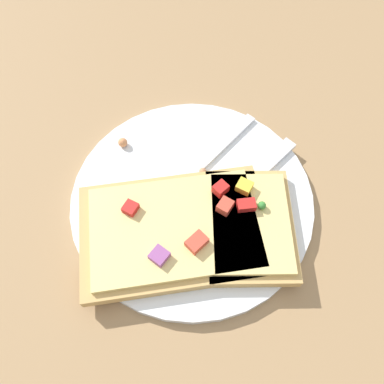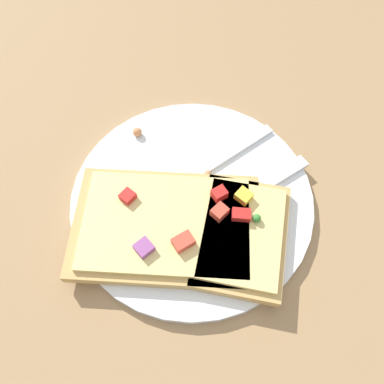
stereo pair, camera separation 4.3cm
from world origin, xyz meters
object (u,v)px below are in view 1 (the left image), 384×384
(plate, at_px, (192,198))
(knife, at_px, (249,182))
(pizza_slice_main, at_px, (173,229))
(fork, at_px, (196,170))
(pizza_slice_corner, at_px, (250,224))

(plate, relative_size, knife, 1.54)
(plate, xyz_separation_m, pizza_slice_main, (-0.05, 0.00, 0.02))
(fork, height_order, pizza_slice_corner, pizza_slice_corner)
(pizza_slice_main, bearing_deg, plate, 57.83)
(knife, distance_m, pizza_slice_main, 0.11)
(plate, height_order, fork, fork)
(knife, height_order, pizza_slice_corner, pizza_slice_corner)
(knife, relative_size, pizza_slice_corner, 1.16)
(fork, relative_size, pizza_slice_main, 0.78)
(knife, xyz_separation_m, pizza_slice_main, (-0.09, 0.06, 0.01))
(plate, distance_m, pizza_slice_main, 0.05)
(pizza_slice_main, relative_size, pizza_slice_corner, 1.52)
(plate, height_order, pizza_slice_main, pizza_slice_main)
(pizza_slice_corner, bearing_deg, pizza_slice_main, 93.86)
(plate, relative_size, fork, 1.49)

